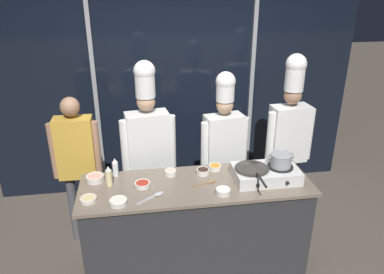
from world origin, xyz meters
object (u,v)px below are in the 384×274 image
(stock_pot, at_px, (281,160))
(prep_bowl_chicken, at_px, (170,172))
(serving_spoon_slotted, at_px, (156,195))
(chef_line, at_px, (289,131))
(portable_stove, at_px, (266,173))
(squeeze_bottle_oil, at_px, (109,176))
(squeeze_bottle_clear, at_px, (115,167))
(chef_sous, at_px, (224,142))
(prep_bowl_chili_flakes, at_px, (142,184))
(prep_bowl_ginger, at_px, (88,199))
(chef_head, at_px, (148,140))
(prep_bowl_rice, at_px, (223,191))
(prep_bowl_soy_glaze, at_px, (203,171))
(serving_spoon_solid, at_px, (209,182))
(person_guest, at_px, (77,157))
(prep_bowl_carrots, at_px, (215,167))
(prep_bowl_shrimp, at_px, (95,178))
(frying_pan, at_px, (252,167))
(prep_bowl_garlic, at_px, (118,201))

(stock_pot, bearing_deg, prep_bowl_chicken, 167.93)
(serving_spoon_slotted, xyz_separation_m, chef_line, (1.48, 0.75, 0.19))
(portable_stove, relative_size, squeeze_bottle_oil, 3.05)
(squeeze_bottle_clear, distance_m, chef_sous, 1.17)
(prep_bowl_chili_flakes, distance_m, prep_bowl_ginger, 0.48)
(squeeze_bottle_oil, height_order, serving_spoon_slotted, squeeze_bottle_oil)
(chef_head, bearing_deg, prep_bowl_chili_flakes, 74.04)
(prep_bowl_ginger, xyz_separation_m, prep_bowl_rice, (1.13, -0.06, 0.01))
(prep_bowl_soy_glaze, bearing_deg, squeeze_bottle_clear, 173.42)
(serving_spoon_solid, relative_size, person_guest, 0.14)
(chef_sous, bearing_deg, chef_head, -11.44)
(prep_bowl_carrots, height_order, prep_bowl_shrimp, prep_bowl_shrimp)
(prep_bowl_soy_glaze, height_order, chef_head, chef_head)
(prep_bowl_soy_glaze, bearing_deg, prep_bowl_carrots, 28.45)
(chef_head, bearing_deg, prep_bowl_carrots, 138.42)
(portable_stove, bearing_deg, serving_spoon_slotted, -172.68)
(prep_bowl_rice, bearing_deg, frying_pan, 30.41)
(prep_bowl_soy_glaze, bearing_deg, squeeze_bottle_oil, -174.93)
(person_guest, bearing_deg, squeeze_bottle_clear, 140.52)
(prep_bowl_ginger, xyz_separation_m, chef_head, (0.54, 0.79, 0.15))
(prep_bowl_chicken, bearing_deg, chef_sous, 35.28)
(prep_bowl_garlic, bearing_deg, squeeze_bottle_clear, 94.15)
(prep_bowl_shrimp, xyz_separation_m, chef_head, (0.51, 0.45, 0.14))
(prep_bowl_rice, xyz_separation_m, serving_spoon_solid, (-0.09, 0.20, -0.02))
(stock_pot, relative_size, chef_line, 0.11)
(chef_line, bearing_deg, prep_bowl_ginger, 14.86)
(prep_bowl_garlic, xyz_separation_m, chef_sous, (1.08, 0.84, 0.09))
(prep_bowl_chicken, relative_size, serving_spoon_solid, 0.50)
(prep_bowl_carrots, relative_size, prep_bowl_chicken, 1.10)
(prep_bowl_carrots, bearing_deg, chef_head, 146.57)
(prep_bowl_carrots, xyz_separation_m, prep_bowl_rice, (-0.02, -0.44, 0.00))
(squeeze_bottle_oil, bearing_deg, prep_bowl_garlic, -74.81)
(squeeze_bottle_oil, bearing_deg, serving_spoon_slotted, -31.55)
(squeeze_bottle_clear, bearing_deg, prep_bowl_chili_flakes, -44.44)
(chef_head, distance_m, chef_sous, 0.79)
(prep_bowl_shrimp, xyz_separation_m, chef_sous, (1.29, 0.43, 0.08))
(serving_spoon_slotted, bearing_deg, chef_head, 91.41)
(frying_pan, xyz_separation_m, prep_bowl_ginger, (-1.43, -0.12, -0.12))
(squeeze_bottle_clear, distance_m, prep_bowl_chili_flakes, 0.34)
(prep_bowl_garlic, xyz_separation_m, prep_bowl_rice, (0.88, 0.02, 0.00))
(prep_bowl_carrots, height_order, person_guest, person_guest)
(chef_line, bearing_deg, squeeze_bottle_oil, 10.05)
(prep_bowl_chicken, height_order, person_guest, person_guest)
(prep_bowl_shrimp, bearing_deg, serving_spoon_solid, -10.89)
(serving_spoon_slotted, height_order, serving_spoon_solid, same)
(portable_stove, height_order, prep_bowl_shrimp, portable_stove)
(prep_bowl_soy_glaze, distance_m, serving_spoon_slotted, 0.57)
(serving_spoon_solid, height_order, chef_line, chef_line)
(prep_bowl_chili_flakes, bearing_deg, chef_line, 19.98)
(serving_spoon_slotted, distance_m, chef_head, 0.81)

